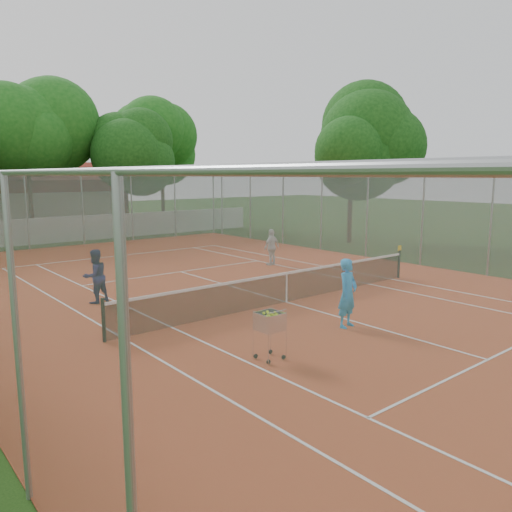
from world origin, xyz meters
TOP-DOWN VIEW (x-y plane):
  - ground at (0.00, 0.00)m, footprint 120.00×120.00m
  - court_pad at (0.00, 0.00)m, footprint 18.00×34.00m
  - court_lines at (0.00, 0.00)m, footprint 10.98×23.78m
  - tennis_net at (0.00, 0.00)m, footprint 11.88×0.10m
  - perimeter_fence at (0.00, 0.00)m, footprint 18.00×34.00m
  - boundary_wall at (0.00, 19.00)m, footprint 26.00×0.30m
  - tropical_trees at (0.00, 22.00)m, footprint 29.00×19.00m
  - player_near at (-0.52, -2.89)m, footprint 0.73×0.55m
  - player_far_left at (-4.63, 3.73)m, footprint 0.95×0.81m
  - player_far_right at (3.94, 5.20)m, footprint 0.99×0.54m
  - ball_hopper at (-3.63, -3.37)m, footprint 0.65×0.65m

SIDE VIEW (x-z plane):
  - ground at x=0.00m, z-range 0.00..0.00m
  - court_pad at x=0.00m, z-range 0.00..0.02m
  - court_lines at x=0.00m, z-range 0.02..0.03m
  - tennis_net at x=0.00m, z-range 0.02..1.00m
  - ball_hopper at x=-3.63m, z-range 0.02..1.17m
  - boundary_wall at x=0.00m, z-range 0.00..1.50m
  - player_far_right at x=3.94m, z-range 0.02..1.62m
  - player_far_left at x=-4.63m, z-range 0.02..1.70m
  - player_near at x=-0.52m, z-range 0.02..1.84m
  - perimeter_fence at x=0.00m, z-range 0.00..4.00m
  - tropical_trees at x=0.00m, z-range 0.00..10.00m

